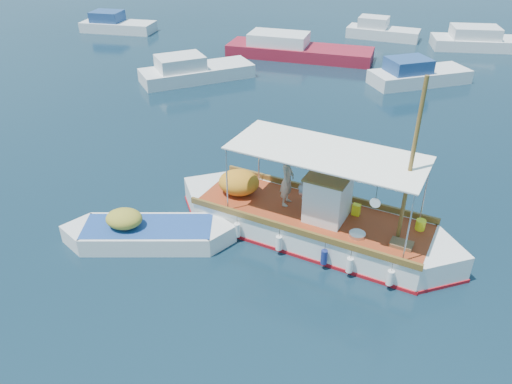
# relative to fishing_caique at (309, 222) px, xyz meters

# --- Properties ---
(ground) EXTENTS (160.00, 160.00, 0.00)m
(ground) POSITION_rel_fishing_caique_xyz_m (-0.29, -0.37, -0.55)
(ground) COLOR black
(ground) RESTS_ON ground
(fishing_caique) EXTENTS (9.65, 5.13, 6.24)m
(fishing_caique) POSITION_rel_fishing_caique_xyz_m (0.00, 0.00, 0.00)
(fishing_caique) COLOR white
(fishing_caique) RESTS_ON ground
(dinghy) EXTENTS (5.79, 2.23, 1.43)m
(dinghy) POSITION_rel_fishing_caique_xyz_m (-5.31, -1.15, -0.25)
(dinghy) COLOR white
(dinghy) RESTS_ON ground
(bg_boat_nw) EXTENTS (7.06, 5.74, 1.80)m
(bg_boat_nw) POSITION_rel_fishing_caique_xyz_m (-7.89, 15.34, -0.06)
(bg_boat_nw) COLOR silver
(bg_boat_nw) RESTS_ON ground
(bg_boat_n) EXTENTS (10.39, 4.32, 1.80)m
(bg_boat_n) POSITION_rel_fishing_caique_xyz_m (-2.08, 21.14, -0.06)
(bg_boat_n) COLOR maroon
(bg_boat_n) RESTS_ON ground
(bg_boat_ne) EXTENTS (6.38, 4.57, 1.80)m
(bg_boat_ne) POSITION_rel_fishing_caique_xyz_m (5.66, 16.60, -0.06)
(bg_boat_ne) COLOR silver
(bg_boat_ne) RESTS_ON ground
(bg_boat_e) EXTENTS (8.35, 2.74, 1.80)m
(bg_boat_e) POSITION_rel_fishing_caique_xyz_m (11.81, 25.31, -0.06)
(bg_boat_e) COLOR silver
(bg_boat_e) RESTS_ON ground
(bg_boat_far_w) EXTENTS (6.11, 2.73, 1.80)m
(bg_boat_far_w) POSITION_rel_fishing_caique_xyz_m (-17.33, 26.53, -0.06)
(bg_boat_far_w) COLOR silver
(bg_boat_far_w) RESTS_ON ground
(bg_boat_far_n) EXTENTS (5.86, 3.32, 1.80)m
(bg_boat_far_n) POSITION_rel_fishing_caique_xyz_m (4.27, 27.40, -0.06)
(bg_boat_far_n) COLOR silver
(bg_boat_far_n) RESTS_ON ground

